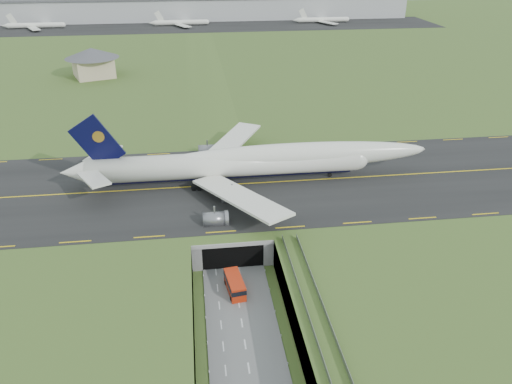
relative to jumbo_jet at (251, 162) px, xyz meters
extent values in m
plane|color=#385120|center=(-6.79, -34.25, -11.06)|extent=(900.00, 900.00, 0.00)
cube|color=gray|center=(-6.79, -34.25, -8.06)|extent=(800.00, 800.00, 6.00)
cube|color=slate|center=(-6.79, -41.75, -10.96)|extent=(12.00, 75.00, 0.20)
cube|color=black|center=(-6.79, -1.25, -4.97)|extent=(800.00, 44.00, 0.18)
cube|color=gray|center=(-6.79, -15.25, -5.56)|extent=(16.00, 22.00, 1.00)
cube|color=gray|center=(-13.79, -15.25, -8.06)|extent=(2.00, 22.00, 6.00)
cube|color=gray|center=(0.21, -15.25, -8.06)|extent=(2.00, 22.00, 6.00)
cube|color=black|center=(-6.79, -20.25, -8.56)|extent=(12.00, 12.00, 5.00)
cube|color=#A8A8A3|center=(-6.79, -26.30, -5.46)|extent=(17.00, 0.50, 0.80)
cube|color=#A8A8A3|center=(4.21, -52.75, -5.26)|extent=(3.00, 53.00, 0.50)
cube|color=gray|center=(2.81, -52.75, -4.51)|extent=(0.06, 53.00, 1.00)
cube|color=gray|center=(5.61, -52.75, -4.51)|extent=(0.06, 53.00, 1.00)
cylinder|color=#A8A8A3|center=(4.21, -50.25, -8.26)|extent=(0.90, 0.90, 5.60)
cylinder|color=#A8A8A3|center=(4.21, -38.25, -8.26)|extent=(0.90, 0.90, 5.60)
cylinder|color=white|center=(-6.00, 0.02, -0.24)|extent=(63.17, 6.14, 5.94)
sphere|color=white|center=(25.57, -0.08, -0.24)|extent=(5.84, 5.84, 5.82)
cone|color=white|center=(-40.36, 0.12, -0.24)|extent=(6.52, 5.67, 5.65)
ellipsoid|color=white|center=(11.05, -0.03, 1.10)|extent=(63.50, 5.66, 6.24)
ellipsoid|color=black|center=(24.65, -0.08, 0.50)|extent=(4.17, 2.61, 2.08)
cylinder|color=black|center=(-6.00, 0.02, -2.56)|extent=(60.00, 2.68, 2.50)
cube|color=white|center=(-4.10, 14.87, -1.17)|extent=(19.61, 27.33, 2.50)
cube|color=white|center=(-34.77, 7.07, 1.15)|extent=(8.51, 10.99, 0.95)
cube|color=white|center=(-4.19, -14.85, -1.17)|extent=(19.48, 27.38, 2.50)
cube|color=white|center=(-34.81, -6.86, 1.15)|extent=(8.47, 10.99, 0.95)
cube|color=black|center=(-34.33, 0.11, 6.73)|extent=(11.81, 0.59, 13.14)
cylinder|color=gold|center=(-33.86, 0.10, 8.12)|extent=(2.60, 0.66, 2.60)
cylinder|color=slate|center=(-5.30, 8.84, -4.05)|extent=(4.84, 3.08, 3.06)
cylinder|color=slate|center=(-9.66, 18.60, -4.05)|extent=(4.84, 3.08, 3.06)
cylinder|color=slate|center=(-5.36, -8.81, -4.05)|extent=(4.84, 3.08, 3.06)
cylinder|color=slate|center=(-9.77, -18.54, -4.05)|extent=(4.84, 3.08, 3.06)
cylinder|color=black|center=(19.26, -0.06, -4.37)|extent=(1.02, 0.47, 1.02)
cube|color=black|center=(-10.18, 0.03, -4.23)|extent=(5.59, 6.52, 1.30)
cube|color=#B7260C|center=(-7.15, -33.52, -9.44)|extent=(3.59, 7.41, 2.85)
cube|color=black|center=(-7.15, -33.52, -8.87)|extent=(3.66, 7.52, 0.95)
cube|color=black|center=(-7.15, -33.52, -10.63)|extent=(3.34, 6.92, 0.47)
cylinder|color=black|center=(-8.06, -36.04, -10.54)|extent=(0.44, 0.89, 0.85)
cylinder|color=black|center=(-8.70, -31.34, -10.54)|extent=(0.44, 0.89, 0.85)
cylinder|color=black|center=(-5.61, -35.71, -10.54)|extent=(0.44, 0.89, 0.85)
cylinder|color=black|center=(-6.25, -31.00, -10.54)|extent=(0.44, 0.89, 0.85)
cube|color=#C5B08E|center=(-53.00, 108.62, -1.09)|extent=(19.05, 19.05, 7.94)
cone|color=#4C4C51|center=(-53.00, 108.62, 4.86)|extent=(27.94, 27.94, 3.97)
cube|color=#B2B2B2|center=(-6.79, 265.75, 2.44)|extent=(300.00, 22.00, 15.00)
cube|color=black|center=(-6.79, 235.75, -4.92)|extent=(320.00, 50.00, 0.08)
cylinder|color=white|center=(-109.60, 240.75, -2.88)|extent=(34.00, 3.20, 3.20)
cylinder|color=white|center=(-17.41, 240.75, -2.88)|extent=(34.00, 3.20, 3.20)
cylinder|color=white|center=(78.66, 240.75, -2.88)|extent=(34.00, 3.20, 3.20)
ellipsoid|color=slate|center=(113.21, 395.75, -15.06)|extent=(260.00, 91.00, 44.00)
ellipsoid|color=slate|center=(313.21, 395.75, -15.06)|extent=(180.00, 63.00, 60.00)
camera|label=1|loc=(-12.82, -106.86, 47.19)|focal=35.00mm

